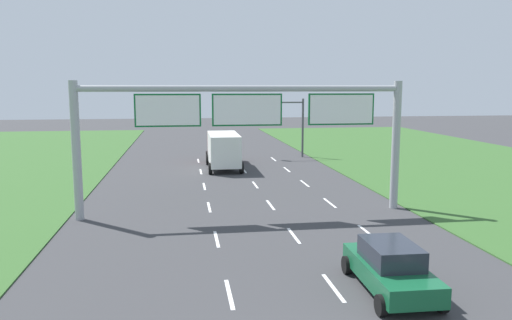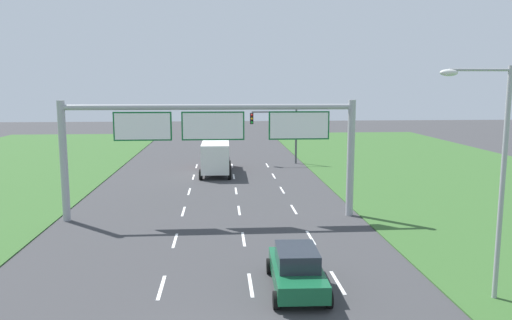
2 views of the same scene
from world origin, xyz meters
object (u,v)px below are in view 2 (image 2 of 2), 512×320
(car_lead_silver, at_px, (297,269))
(sign_gantry, at_px, (214,135))
(traffic_light_mast, at_px, (277,126))
(street_lamp, at_px, (494,164))
(box_truck, at_px, (216,155))

(car_lead_silver, height_order, sign_gantry, sign_gantry)
(traffic_light_mast, bearing_deg, car_lead_silver, -95.11)
(street_lamp, bearing_deg, car_lead_silver, 167.89)
(box_truck, distance_m, sign_gantry, 16.13)
(traffic_light_mast, bearing_deg, street_lamp, -83.20)
(car_lead_silver, xyz_separation_m, sign_gantry, (-3.29, 10.84, 4.16))
(street_lamp, bearing_deg, traffic_light_mast, 96.80)
(traffic_light_mast, bearing_deg, box_truck, -141.18)
(sign_gantry, relative_size, street_lamp, 2.03)
(car_lead_silver, xyz_separation_m, street_lamp, (6.76, -1.45, 4.26))
(sign_gantry, bearing_deg, box_truck, 90.11)
(car_lead_silver, bearing_deg, street_lamp, -10.57)
(car_lead_silver, height_order, box_truck, box_truck)
(box_truck, bearing_deg, street_lamp, -69.66)
(sign_gantry, distance_m, traffic_light_mast, 21.63)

